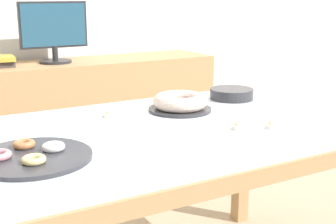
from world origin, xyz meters
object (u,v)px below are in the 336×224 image
(pastry_platter, at_px, (31,156))
(plate_stack, at_px, (232,94))
(computer_monitor, at_px, (54,32))
(tealight_near_front, at_px, (107,115))
(tealight_centre, at_px, (236,127))
(cake_chocolate_round, at_px, (180,103))
(tealight_right_edge, at_px, (270,126))

(pastry_platter, bearing_deg, plate_stack, 20.00)
(computer_monitor, bearing_deg, pastry_platter, -109.09)
(tealight_near_front, distance_m, tealight_centre, 0.54)
(computer_monitor, relative_size, tealight_centre, 10.60)
(computer_monitor, height_order, pastry_platter, computer_monitor)
(tealight_near_front, height_order, tealight_centre, same)
(cake_chocolate_round, height_order, tealight_right_edge, cake_chocolate_round)
(pastry_platter, xyz_separation_m, tealight_centre, (0.75, -0.05, -0.00))
(tealight_near_front, xyz_separation_m, tealight_centre, (0.36, -0.40, 0.00))
(tealight_near_front, relative_size, tealight_centre, 1.00)
(computer_monitor, bearing_deg, tealight_right_edge, -77.71)
(computer_monitor, height_order, tealight_near_front, computer_monitor)
(tealight_right_edge, xyz_separation_m, tealight_centre, (-0.12, 0.05, 0.00))
(computer_monitor, relative_size, tealight_near_front, 10.60)
(pastry_platter, height_order, tealight_right_edge, same)
(cake_chocolate_round, relative_size, plate_stack, 1.30)
(pastry_platter, distance_m, plate_stack, 1.12)
(computer_monitor, height_order, cake_chocolate_round, computer_monitor)
(plate_stack, height_order, tealight_right_edge, plate_stack)
(plate_stack, bearing_deg, computer_monitor, 115.53)
(tealight_right_edge, bearing_deg, tealight_centre, 156.61)
(cake_chocolate_round, distance_m, plate_stack, 0.35)
(plate_stack, distance_m, tealight_right_edge, 0.52)
(pastry_platter, relative_size, tealight_right_edge, 9.20)
(plate_stack, relative_size, tealight_centre, 5.25)
(computer_monitor, distance_m, pastry_platter, 1.61)
(computer_monitor, bearing_deg, cake_chocolate_round, -80.82)
(tealight_right_edge, bearing_deg, plate_stack, 69.16)
(plate_stack, bearing_deg, pastry_platter, -160.00)
(pastry_platter, relative_size, plate_stack, 1.75)
(tealight_right_edge, bearing_deg, computer_monitor, 102.29)
(cake_chocolate_round, xyz_separation_m, plate_stack, (0.34, 0.08, -0.01))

